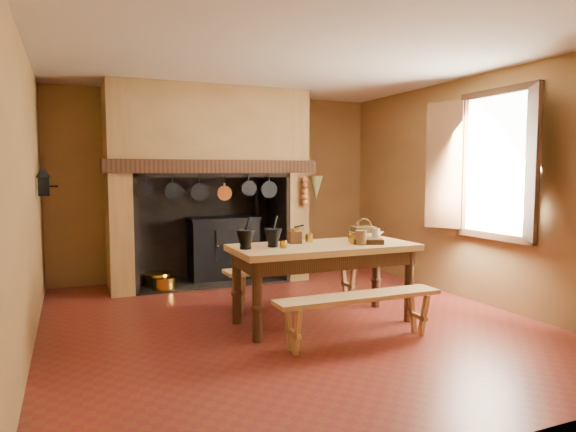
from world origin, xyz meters
The scene contains 28 objects.
floor centered at (0.00, 0.00, 0.00)m, with size 5.50×5.50×0.00m, color maroon.
ceiling centered at (0.00, 0.00, 2.80)m, with size 5.50×5.50×0.00m, color silver.
back_wall centered at (0.00, 2.75, 1.40)m, with size 5.00×0.02×2.80m, color olive.
wall_left centered at (-2.50, 0.00, 1.40)m, with size 0.02×5.50×2.80m, color olive.
wall_right centered at (2.50, 0.00, 1.40)m, with size 0.02×5.50×2.80m, color olive.
wall_front centered at (0.00, -2.75, 1.40)m, with size 5.00×0.02×2.80m, color olive.
chimney_breast centered at (-0.30, 2.31, 1.81)m, with size 2.95×0.96×2.80m.
iron_range centered at (-0.04, 2.45, 0.48)m, with size 1.12×0.55×1.60m.
hearth_pans centered at (-1.05, 2.22, 0.09)m, with size 0.51×0.62×0.20m.
hanging_pans centered at (-0.34, 1.81, 1.36)m, with size 1.92×0.29×0.27m.
onion_string centered at (1.00, 1.79, 1.33)m, with size 0.12×0.10×0.46m, color #B35421, non-canonical shape.
herb_bunch centered at (1.18, 1.79, 1.38)m, with size 0.20×0.20×0.35m, color #5D6630.
window centered at (2.35, -0.40, 1.70)m, with size 0.39×1.75×1.76m.
wall_coffee_mill centered at (-2.42, 1.55, 1.52)m, with size 0.23×0.16×0.31m.
work_table centered at (0.32, -0.15, 0.71)m, with size 1.95×0.87×0.85m.
bench_front centered at (0.32, -0.89, 0.35)m, with size 1.67×0.29×0.47m.
bench_back centered at (0.32, 0.57, 0.37)m, with size 1.75×0.31×0.49m.
mortar_large centered at (-0.54, -0.13, 0.96)m, with size 0.19×0.19×0.33m.
mortar_small centered at (-0.24, -0.11, 0.95)m, with size 0.19×0.19×0.32m.
coffee_grinder centered at (0.07, 0.05, 0.92)m, with size 0.18×0.14×0.20m.
brass_mug_a centered at (-0.17, -0.23, 0.89)m, with size 0.07×0.07×0.08m, color gold.
brass_mug_b centered at (0.25, 0.06, 0.89)m, with size 0.08×0.08×0.09m, color gold.
mixing_bowl centered at (1.00, 0.10, 0.89)m, with size 0.34×0.34×0.08m, color beige.
stoneware_crock centered at (0.68, -0.32, 0.92)m, with size 0.12×0.12×0.15m, color brown.
glass_jar centered at (0.94, -0.20, 0.92)m, with size 0.09×0.09×0.15m, color beige.
wicker_basket centered at (0.96, 0.10, 0.92)m, with size 0.27×0.21×0.24m.
wooden_tray centered at (0.79, -0.27, 0.87)m, with size 0.32×0.23×0.05m, color #3A2112.
brass_cup centered at (0.64, -0.24, 0.90)m, with size 0.13×0.13×0.10m, color gold.
Camera 1 is at (-2.14, -4.98, 1.62)m, focal length 32.00 mm.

